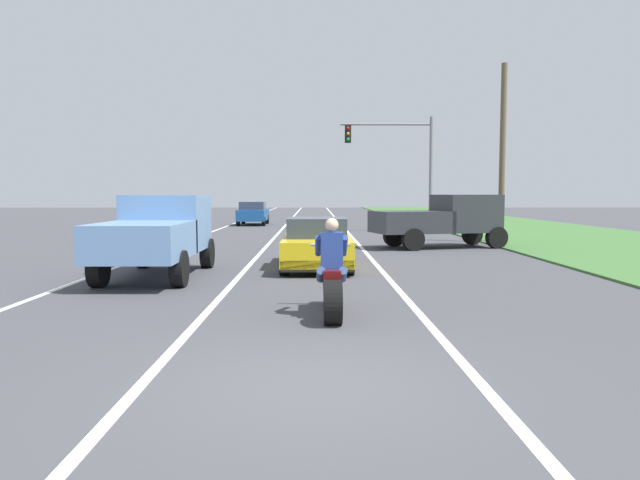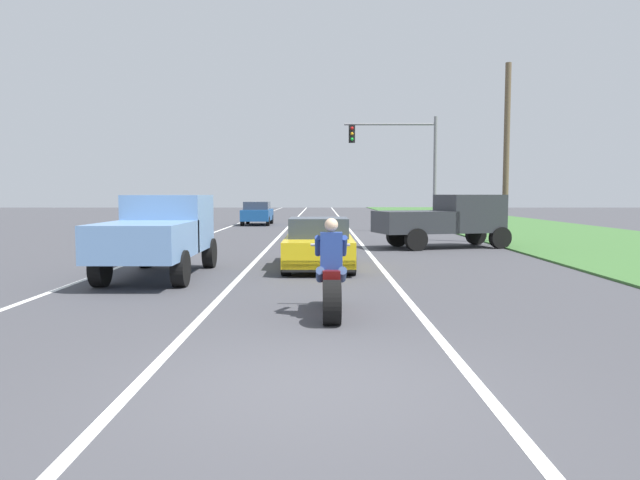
% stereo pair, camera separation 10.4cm
% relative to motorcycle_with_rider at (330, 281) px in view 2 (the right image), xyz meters
% --- Properties ---
extents(ground_plane, '(160.00, 160.00, 0.00)m').
position_rel_motorcycle_with_rider_xyz_m(ground_plane, '(-0.32, -3.50, -0.59)').
color(ground_plane, '#424247').
extents(lane_stripe_left_solid, '(0.14, 120.00, 0.01)m').
position_rel_motorcycle_with_rider_xyz_m(lane_stripe_left_solid, '(-5.72, 16.50, -0.59)').
color(lane_stripe_left_solid, white).
rests_on(lane_stripe_left_solid, ground).
extents(lane_stripe_right_solid, '(0.14, 120.00, 0.01)m').
position_rel_motorcycle_with_rider_xyz_m(lane_stripe_right_solid, '(1.48, 16.50, -0.59)').
color(lane_stripe_right_solid, white).
rests_on(lane_stripe_right_solid, ground).
extents(lane_stripe_centre_dashed, '(0.14, 120.00, 0.01)m').
position_rel_motorcycle_with_rider_xyz_m(lane_stripe_centre_dashed, '(-2.12, 16.50, -0.59)').
color(lane_stripe_centre_dashed, white).
rests_on(lane_stripe_centre_dashed, ground).
extents(grass_verge_right, '(10.00, 120.00, 0.06)m').
position_rel_motorcycle_with_rider_xyz_m(grass_verge_right, '(11.60, 16.50, -0.56)').
color(grass_verge_right, '#3D6B33').
rests_on(grass_verge_right, ground).
extents(motorcycle_with_rider, '(0.70, 2.21, 1.62)m').
position_rel_motorcycle_with_rider_xyz_m(motorcycle_with_rider, '(0.00, 0.00, 0.00)').
color(motorcycle_with_rider, black).
rests_on(motorcycle_with_rider, ground).
extents(sports_car_yellow, '(1.84, 4.30, 1.37)m').
position_rel_motorcycle_with_rider_xyz_m(sports_car_yellow, '(-0.22, 6.44, 0.04)').
color(sports_car_yellow, yellow).
rests_on(sports_car_yellow, ground).
extents(pickup_truck_left_lane_light_blue, '(2.02, 4.80, 1.98)m').
position_rel_motorcycle_with_rider_xyz_m(pickup_truck_left_lane_light_blue, '(-4.07, 4.71, 0.51)').
color(pickup_truck_left_lane_light_blue, '#6B93C6').
rests_on(pickup_truck_left_lane_light_blue, ground).
extents(pickup_truck_right_shoulder_dark_grey, '(5.14, 3.14, 1.98)m').
position_rel_motorcycle_with_rider_xyz_m(pickup_truck_right_shoulder_dark_grey, '(4.55, 12.44, 0.51)').
color(pickup_truck_right_shoulder_dark_grey, '#2D3035').
rests_on(pickup_truck_right_shoulder_dark_grey, ground).
extents(traffic_light_mast_near, '(4.82, 0.34, 6.00)m').
position_rel_motorcycle_with_rider_xyz_m(traffic_light_mast_near, '(4.31, 21.26, 3.42)').
color(traffic_light_mast_near, gray).
rests_on(traffic_light_mast_near, ground).
extents(utility_pole_roadside, '(0.24, 0.24, 7.30)m').
position_rel_motorcycle_with_rider_xyz_m(utility_pole_roadside, '(7.44, 14.72, 3.06)').
color(utility_pole_roadside, brown).
rests_on(utility_pole_roadside, ground).
extents(distant_car_far_ahead, '(1.80, 4.00, 1.50)m').
position_rel_motorcycle_with_rider_xyz_m(distant_car_far_ahead, '(-4.24, 28.63, 0.18)').
color(distant_car_far_ahead, '#194C8C').
rests_on(distant_car_far_ahead, ground).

